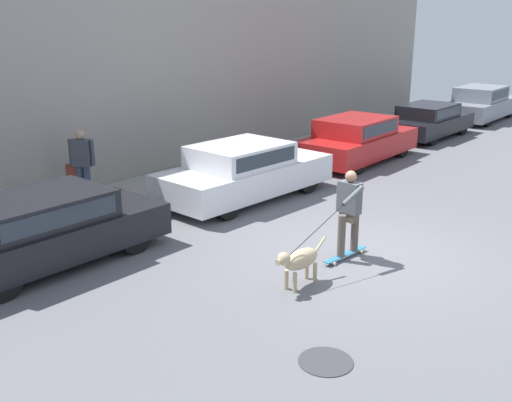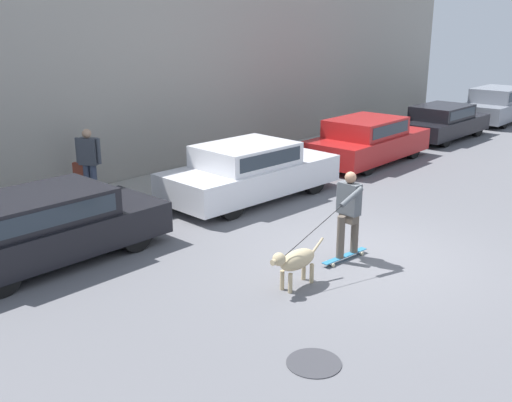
% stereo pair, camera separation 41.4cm
% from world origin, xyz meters
% --- Properties ---
extents(ground_plane, '(36.00, 36.00, 0.00)m').
position_xyz_m(ground_plane, '(0.00, 0.00, 0.00)').
color(ground_plane, slate).
extents(back_wall, '(32.00, 0.30, 5.63)m').
position_xyz_m(back_wall, '(0.00, 7.30, 2.81)').
color(back_wall, '#9E998E').
rests_on(back_wall, ground_plane).
extents(sidewalk_curb, '(30.00, 2.03, 0.15)m').
position_xyz_m(sidewalk_curb, '(0.00, 6.12, 0.07)').
color(sidewalk_curb, gray).
rests_on(sidewalk_curb, ground_plane).
extents(parked_car_0, '(4.16, 1.75, 1.28)m').
position_xyz_m(parked_car_0, '(-3.99, 3.97, 0.64)').
color(parked_car_0, black).
rests_on(parked_car_0, ground_plane).
extents(parked_car_1, '(4.54, 1.99, 1.35)m').
position_xyz_m(parked_car_1, '(1.22, 3.97, 0.66)').
color(parked_car_1, black).
rests_on(parked_car_1, ground_plane).
extents(parked_car_2, '(4.40, 1.94, 1.33)m').
position_xyz_m(parked_car_2, '(6.27, 3.96, 0.65)').
color(parked_car_2, black).
rests_on(parked_car_2, ground_plane).
extents(parked_car_3, '(4.10, 1.67, 1.20)m').
position_xyz_m(parked_car_3, '(11.15, 3.97, 0.60)').
color(parked_car_3, black).
rests_on(parked_car_3, ground_plane).
extents(parked_car_4, '(4.64, 1.89, 1.40)m').
position_xyz_m(parked_car_4, '(16.06, 3.96, 0.67)').
color(parked_car_4, black).
rests_on(parked_car_4, ground_plane).
extents(dog, '(1.25, 0.33, 0.71)m').
position_xyz_m(dog, '(-1.85, 0.07, 0.46)').
color(dog, tan).
rests_on(dog, ground_plane).
extents(skateboarder, '(2.43, 0.57, 1.62)m').
position_xyz_m(skateboarder, '(-0.33, 0.12, 0.92)').
color(skateboarder, beige).
rests_on(skateboarder, ground_plane).
extents(pedestrian_with_bag, '(0.44, 0.64, 1.64)m').
position_xyz_m(pedestrian_with_bag, '(-1.68, 6.25, 1.05)').
color(pedestrian_with_bag, '#3D4760').
rests_on(pedestrian_with_bag, sidewalk_curb).
extents(manhole_cover, '(0.70, 0.70, 0.01)m').
position_xyz_m(manhole_cover, '(-3.42, -1.52, 0.01)').
color(manhole_cover, '#38383D').
rests_on(manhole_cover, ground_plane).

